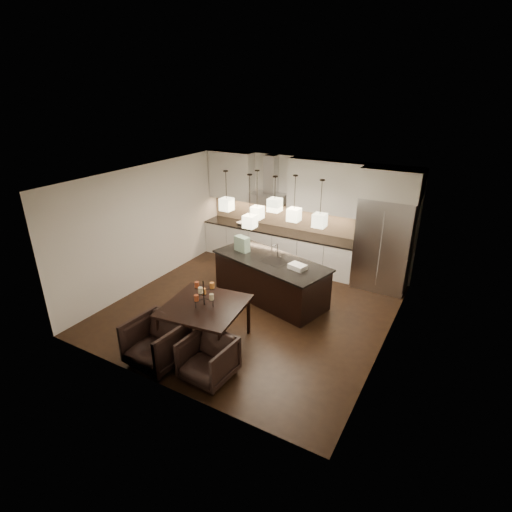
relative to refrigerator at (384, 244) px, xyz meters
The scene contains 37 objects.
floor 3.35m from the refrigerator, 131.42° to the right, with size 5.50×5.50×0.02m, color black.
ceiling 3.62m from the refrigerator, 131.42° to the right, with size 5.50×5.50×0.02m, color white.
wall_back 2.16m from the refrigerator, 169.74° to the left, with size 5.50×0.02×2.80m, color silver.
wall_front 5.56m from the refrigerator, 112.22° to the right, with size 5.50×0.02×2.80m, color silver.
wall_left 5.42m from the refrigerator, 153.91° to the right, with size 0.02×5.50×2.80m, color silver.
wall_right 2.49m from the refrigerator, 74.50° to the right, with size 0.02×5.50×2.80m, color silver.
refrigerator is the anchor object (origin of this frame).
fridge_panel 1.40m from the refrigerator, ahead, with size 1.26×0.72×0.65m, color silver.
lower_cabinets 2.80m from the refrigerator, behind, with size 4.21×0.62×0.88m, color silver.
countertop 2.73m from the refrigerator, behind, with size 4.21×0.66×0.04m, color black.
backsplash 2.75m from the refrigerator, behind, with size 4.21×0.02×0.63m, color beige.
upper_cab_left 4.35m from the refrigerator, behind, with size 1.25×0.35×1.25m, color silver.
upper_cab_right 1.91m from the refrigerator, behind, with size 1.86×0.35×1.25m, color silver.
hood_canopy 3.09m from the refrigerator, behind, with size 0.90×0.52×0.24m, color #B7B7BA.
hood_chimney 3.28m from the refrigerator, behind, with size 0.30×0.28×0.96m, color #B7B7BA.
fruit_bowl 3.79m from the refrigerator, behind, with size 0.26×0.26×0.06m, color silver.
island_body 2.71m from the refrigerator, 138.47° to the right, with size 2.53×1.01×0.89m, color black.
island_top 2.65m from the refrigerator, 138.47° to the right, with size 2.61×1.09×0.04m, color black.
faucet 2.50m from the refrigerator, 137.83° to the right, with size 0.10×0.24×0.38m, color silver, non-canonical shape.
tote_bag 3.22m from the refrigerator, 149.52° to the right, with size 0.34×0.18×0.34m, color #225E2F.
food_container 2.29m from the refrigerator, 124.00° to the right, with size 0.34×0.24×0.10m, color silver.
dining_table 4.49m from the refrigerator, 119.70° to the right, with size 1.35×1.35×0.81m, color black, non-canonical shape.
candelabra 4.44m from the refrigerator, 119.70° to the right, with size 0.39×0.39×0.48m, color black, non-canonical shape.
candle_a 4.35m from the refrigerator, 118.11° to the right, with size 0.08×0.08×0.11m, color beige.
candle_b 4.39m from the refrigerator, 121.51° to the right, with size 0.08×0.08×0.11m, color orange.
candle_c 4.59m from the refrigerator, 119.47° to the right, with size 0.08×0.08×0.11m, color #A04322.
candle_d 4.29m from the refrigerator, 119.22° to the right, with size 0.08×0.08×0.11m, color orange.
candle_e 4.51m from the refrigerator, 121.28° to the right, with size 0.08×0.08×0.11m, color #A04322.
candle_f 4.54m from the refrigerator, 118.41° to the right, with size 0.08×0.08×0.11m, color beige.
armchair_left 5.43m from the refrigerator, 118.70° to the right, with size 0.87×0.90×0.81m, color black.
armchair_right 4.92m from the refrigerator, 109.32° to the right, with size 0.77×0.79×0.72m, color black.
pendant_a 3.68m from the refrigerator, 145.67° to the right, with size 0.24×0.24×0.26m, color beige.
pendant_b 3.00m from the refrigerator, 145.71° to the right, with size 0.24×0.24×0.26m, color beige.
pendant_c 2.90m from the refrigerator, 132.41° to the right, with size 0.24×0.24×0.26m, color beige.
pendant_d 2.44m from the refrigerator, 131.57° to the right, with size 0.24×0.24×0.26m, color beige.
pendant_e 2.23m from the refrigerator, 116.40° to the right, with size 0.24×0.24×0.26m, color beige.
pendant_f 3.19m from the refrigerator, 138.34° to the right, with size 0.24×0.24×0.26m, color beige.
Camera 1 is at (3.74, -6.38, 4.39)m, focal length 28.00 mm.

